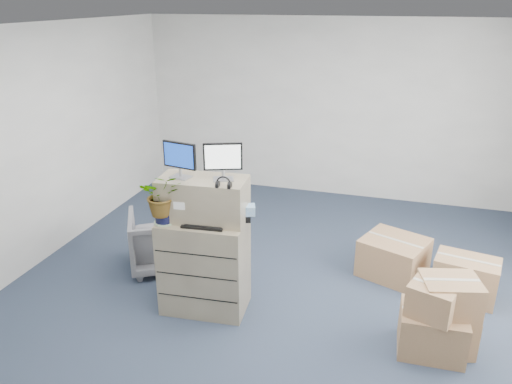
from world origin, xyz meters
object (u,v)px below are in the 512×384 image
Objects in this scene: monitor_left at (180,158)px; water_bottle at (210,206)px; filing_cabinet_lower at (205,265)px; office_chair at (162,237)px; monitor_right at (223,159)px; potted_plant at (163,200)px; keyboard at (204,225)px.

monitor_left is 0.57m from water_bottle.
filing_cabinet_lower reaches higher than office_chair.
monitor_left is at bearing 167.65° from monitor_right.
filing_cabinet_lower is 0.83m from potted_plant.
keyboard is at bearing 109.75° from office_chair.
office_chair is at bearing 146.78° from water_bottle.
potted_plant is at bearing -148.31° from water_bottle.
office_chair is (-0.87, 0.57, -0.74)m from water_bottle.
keyboard is (-0.15, -0.19, -0.62)m from monitor_right.
monitor_left is 0.42m from monitor_right.
filing_cabinet_lower is 0.53m from keyboard.
potted_plant is 0.69× the size of office_chair.
keyboard is 0.54× the size of office_chair.
keyboard is at bearing -148.41° from monitor_right.
monitor_right is (0.42, 0.06, 0.00)m from monitor_left.
monitor_right is (0.20, 0.07, 1.13)m from filing_cabinet_lower.
office_chair is (-0.81, 0.66, -0.11)m from filing_cabinet_lower.
office_chair is (-0.60, 0.65, -1.24)m from monitor_left.
monitor_right reaches higher than water_bottle.
keyboard is (0.06, -0.12, 0.51)m from filing_cabinet_lower.
filing_cabinet_lower is at bearing -119.33° from water_bottle.
potted_plant reaches higher than office_chair.
monitor_left reaches higher than potted_plant.
monitor_left is at bearing 150.07° from keyboard.
monitor_left is 0.47× the size of office_chair.
water_bottle is at bearing 31.69° from potted_plant.
monitor_left is 0.87× the size of keyboard.
potted_plant is at bearing -160.35° from filing_cabinet_lower.
potted_plant is at bearing -178.68° from monitor_right.
monitor_left is 0.67× the size of potted_plant.
monitor_left reaches higher than keyboard.
potted_plant reaches higher than water_bottle.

